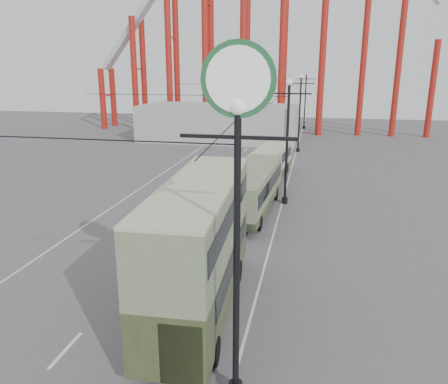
% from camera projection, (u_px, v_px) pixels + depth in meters
% --- Properties ---
extents(ground, '(160.00, 160.00, 0.00)m').
position_uv_depth(ground, '(114.00, 323.00, 17.88)').
color(ground, '#555557').
rests_on(ground, ground).
extents(road_markings, '(12.52, 120.00, 0.01)m').
position_uv_depth(road_markings, '(209.00, 193.00, 36.58)').
color(road_markings, silver).
rests_on(road_markings, ground).
extents(lamp_post_near, '(3.20, 0.44, 10.80)m').
position_uv_depth(lamp_post_near, '(238.00, 153.00, 11.79)').
color(lamp_post_near, black).
rests_on(lamp_post_near, ground).
extents(lamp_post_mid, '(3.20, 0.44, 9.32)m').
position_uv_depth(lamp_post_mid, '(287.00, 143.00, 32.42)').
color(lamp_post_mid, black).
rests_on(lamp_post_mid, ground).
extents(lamp_post_far, '(3.20, 0.44, 9.32)m').
position_uv_depth(lamp_post_far, '(300.00, 114.00, 53.13)').
color(lamp_post_far, black).
rests_on(lamp_post_far, ground).
extents(lamp_post_distant, '(3.20, 0.44, 9.32)m').
position_uv_depth(lamp_post_distant, '(305.00, 101.00, 73.83)').
color(lamp_post_distant, black).
rests_on(lamp_post_distant, ground).
extents(fairground_shed, '(22.00, 10.00, 5.00)m').
position_uv_depth(fairground_shed, '(219.00, 123.00, 62.61)').
color(fairground_shed, '#969692').
rests_on(fairground_shed, ground).
extents(double_decker_bus, '(3.16, 10.74, 5.71)m').
position_uv_depth(double_decker_bus, '(200.00, 242.00, 17.96)').
color(double_decker_bus, '#323C20').
rests_on(double_decker_bus, ground).
extents(single_decker_green, '(3.18, 11.27, 3.15)m').
position_uv_depth(single_decker_green, '(253.00, 188.00, 31.36)').
color(single_decker_green, '#6A7656').
rests_on(single_decker_green, ground).
extents(single_decker_cream, '(3.31, 9.54, 2.91)m').
position_uv_depth(single_decker_cream, '(271.00, 161.00, 41.16)').
color(single_decker_cream, '#BAB796').
rests_on(single_decker_cream, ground).
extents(pedestrian, '(0.82, 0.79, 1.89)m').
position_uv_depth(pedestrian, '(180.00, 220.00, 27.26)').
color(pedestrian, black).
rests_on(pedestrian, ground).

